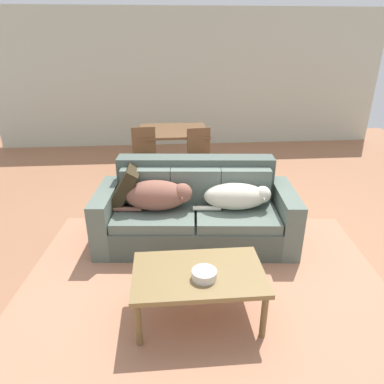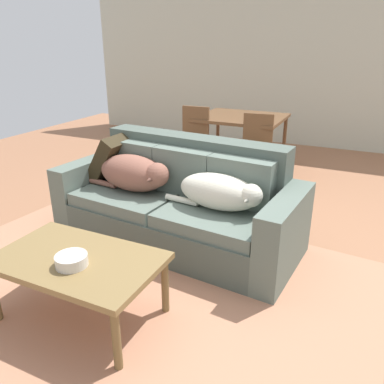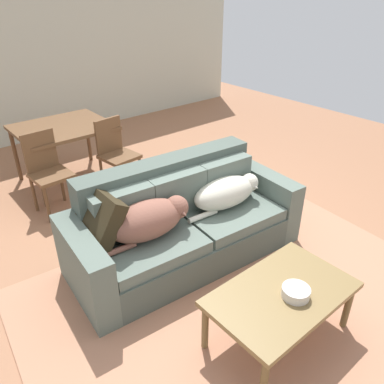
{
  "view_description": "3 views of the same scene",
  "coord_description": "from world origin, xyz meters",
  "px_view_note": "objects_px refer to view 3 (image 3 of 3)",
  "views": [
    {
      "loc": [
        -0.6,
        -3.47,
        2.13
      ],
      "look_at": [
        -0.31,
        0.01,
        0.58
      ],
      "focal_mm": 32.52,
      "sensor_mm": 36.0,
      "label": 1
    },
    {
      "loc": [
        1.17,
        -2.81,
        1.71
      ],
      "look_at": [
        -0.08,
        -0.16,
        0.55
      ],
      "focal_mm": 36.04,
      "sensor_mm": 36.0,
      "label": 2
    },
    {
      "loc": [
        -2.11,
        -2.35,
        2.34
      ],
      "look_at": [
        -0.17,
        -0.03,
        0.66
      ],
      "focal_mm": 35.73,
      "sensor_mm": 36.0,
      "label": 3
    }
  ],
  "objects_px": {
    "coffee_table": "(281,297)",
    "throw_pillow_by_left_arm": "(97,220)",
    "dog_on_left_cushion": "(150,219)",
    "dining_table": "(63,131)",
    "couch": "(182,223)",
    "dining_chair_near_left": "(47,169)",
    "bowl_on_coffee_table": "(296,292)",
    "dining_chair_near_right": "(115,151)",
    "dog_on_right_cushion": "(227,192)"
  },
  "relations": [
    {
      "from": "coffee_table",
      "to": "throw_pillow_by_left_arm",
      "type": "bearing_deg",
      "value": 117.04
    },
    {
      "from": "dog_on_left_cushion",
      "to": "dining_table",
      "type": "distance_m",
      "value": 2.26
    },
    {
      "from": "couch",
      "to": "dining_chair_near_left",
      "type": "height_order",
      "value": "dining_chair_near_left"
    },
    {
      "from": "throw_pillow_by_left_arm",
      "to": "bowl_on_coffee_table",
      "type": "xyz_separation_m",
      "value": [
        0.72,
        -1.43,
        -0.17
      ]
    },
    {
      "from": "coffee_table",
      "to": "dining_chair_near_right",
      "type": "xyz_separation_m",
      "value": [
        0.31,
        2.81,
        0.11
      ]
    },
    {
      "from": "bowl_on_coffee_table",
      "to": "throw_pillow_by_left_arm",
      "type": "bearing_deg",
      "value": 116.84
    },
    {
      "from": "throw_pillow_by_left_arm",
      "to": "coffee_table",
      "type": "distance_m",
      "value": 1.53
    },
    {
      "from": "dog_on_right_cushion",
      "to": "dining_chair_near_right",
      "type": "distance_m",
      "value": 1.74
    },
    {
      "from": "dog_on_right_cushion",
      "to": "dining_table",
      "type": "height_order",
      "value": "dining_table"
    },
    {
      "from": "throw_pillow_by_left_arm",
      "to": "dining_table",
      "type": "relative_size",
      "value": 0.42
    },
    {
      "from": "coffee_table",
      "to": "dining_chair_near_left",
      "type": "xyz_separation_m",
      "value": [
        -0.53,
        2.83,
        0.12
      ]
    },
    {
      "from": "dining_table",
      "to": "couch",
      "type": "bearing_deg",
      "value": -85.62
    },
    {
      "from": "dog_on_right_cushion",
      "to": "dining_chair_near_left",
      "type": "bearing_deg",
      "value": 126.57
    },
    {
      "from": "dog_on_right_cushion",
      "to": "dining_chair_near_right",
      "type": "bearing_deg",
      "value": 102.36
    },
    {
      "from": "dog_on_left_cushion",
      "to": "bowl_on_coffee_table",
      "type": "distance_m",
      "value": 1.29
    },
    {
      "from": "coffee_table",
      "to": "bowl_on_coffee_table",
      "type": "relative_size",
      "value": 5.4
    },
    {
      "from": "dog_on_left_cushion",
      "to": "dog_on_right_cushion",
      "type": "bearing_deg",
      "value": 1.32
    },
    {
      "from": "coffee_table",
      "to": "dining_table",
      "type": "distance_m",
      "value": 3.41
    },
    {
      "from": "bowl_on_coffee_table",
      "to": "dining_chair_near_right",
      "type": "height_order",
      "value": "dining_chair_near_right"
    },
    {
      "from": "throw_pillow_by_left_arm",
      "to": "dining_chair_near_right",
      "type": "height_order",
      "value": "dining_chair_near_right"
    },
    {
      "from": "dog_on_left_cushion",
      "to": "bowl_on_coffee_table",
      "type": "relative_size",
      "value": 4.37
    },
    {
      "from": "bowl_on_coffee_table",
      "to": "dining_chair_near_right",
      "type": "distance_m",
      "value": 2.91
    },
    {
      "from": "couch",
      "to": "coffee_table",
      "type": "xyz_separation_m",
      "value": [
        -0.09,
        -1.23,
        0.05
      ]
    },
    {
      "from": "couch",
      "to": "throw_pillow_by_left_arm",
      "type": "distance_m",
      "value": 0.84
    },
    {
      "from": "throw_pillow_by_left_arm",
      "to": "dining_chair_near_right",
      "type": "relative_size",
      "value": 0.52
    },
    {
      "from": "dog_on_right_cushion",
      "to": "dining_table",
      "type": "relative_size",
      "value": 0.75
    },
    {
      "from": "dining_table",
      "to": "dining_chair_near_left",
      "type": "xyz_separation_m",
      "value": [
        -0.46,
        -0.57,
        -0.17
      ]
    },
    {
      "from": "dog_on_left_cushion",
      "to": "dining_chair_near_right",
      "type": "bearing_deg",
      "value": 74.61
    },
    {
      "from": "throw_pillow_by_left_arm",
      "to": "coffee_table",
      "type": "height_order",
      "value": "throw_pillow_by_left_arm"
    },
    {
      "from": "bowl_on_coffee_table",
      "to": "dining_table",
      "type": "relative_size",
      "value": 0.17
    },
    {
      "from": "dog_on_left_cushion",
      "to": "dining_chair_near_right",
      "type": "relative_size",
      "value": 0.95
    },
    {
      "from": "couch",
      "to": "dining_chair_near_left",
      "type": "xyz_separation_m",
      "value": [
        -0.62,
        1.6,
        0.17
      ]
    },
    {
      "from": "throw_pillow_by_left_arm",
      "to": "coffee_table",
      "type": "bearing_deg",
      "value": -62.96
    },
    {
      "from": "couch",
      "to": "dining_chair_near_left",
      "type": "relative_size",
      "value": 2.42
    },
    {
      "from": "throw_pillow_by_left_arm",
      "to": "dining_chair_near_right",
      "type": "xyz_separation_m",
      "value": [
        1.0,
        1.47,
        -0.15
      ]
    },
    {
      "from": "throw_pillow_by_left_arm",
      "to": "dining_table",
      "type": "height_order",
      "value": "throw_pillow_by_left_arm"
    },
    {
      "from": "dining_chair_near_left",
      "to": "dining_chair_near_right",
      "type": "distance_m",
      "value": 0.84
    },
    {
      "from": "bowl_on_coffee_table",
      "to": "dining_chair_near_right",
      "type": "xyz_separation_m",
      "value": [
        0.28,
        2.9,
        0.02
      ]
    },
    {
      "from": "throw_pillow_by_left_arm",
      "to": "dining_chair_near_left",
      "type": "distance_m",
      "value": 1.5
    },
    {
      "from": "couch",
      "to": "dog_on_right_cushion",
      "type": "relative_size",
      "value": 2.66
    },
    {
      "from": "couch",
      "to": "throw_pillow_by_left_arm",
      "type": "bearing_deg",
      "value": 176.71
    },
    {
      "from": "dining_chair_near_left",
      "to": "coffee_table",
      "type": "bearing_deg",
      "value": -83.0
    },
    {
      "from": "dining_table",
      "to": "dining_chair_near_right",
      "type": "relative_size",
      "value": 1.25
    },
    {
      "from": "couch",
      "to": "throw_pillow_by_left_arm",
      "type": "relative_size",
      "value": 4.74
    },
    {
      "from": "throw_pillow_by_left_arm",
      "to": "dining_chair_near_left",
      "type": "xyz_separation_m",
      "value": [
        0.15,
        1.49,
        -0.13
      ]
    },
    {
      "from": "dog_on_right_cushion",
      "to": "throw_pillow_by_left_arm",
      "type": "bearing_deg",
      "value": 173.55
    },
    {
      "from": "throw_pillow_by_left_arm",
      "to": "dining_chair_near_left",
      "type": "bearing_deg",
      "value": 84.16
    },
    {
      "from": "dining_chair_near_right",
      "to": "dining_chair_near_left",
      "type": "bearing_deg",
      "value": 171.45
    },
    {
      "from": "dog_on_left_cushion",
      "to": "dining_chair_near_left",
      "type": "distance_m",
      "value": 1.7
    },
    {
      "from": "dog_on_left_cushion",
      "to": "coffee_table",
      "type": "distance_m",
      "value": 1.21
    }
  ]
}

